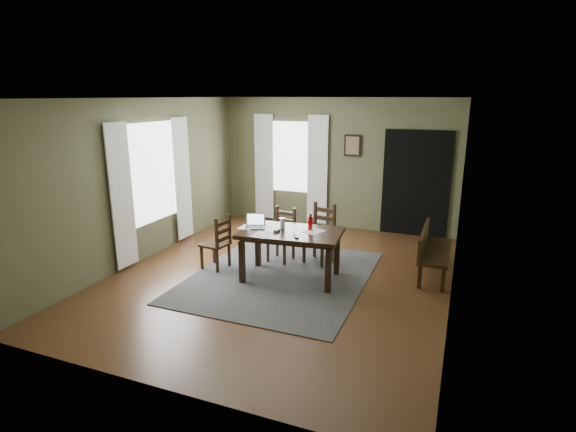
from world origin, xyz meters
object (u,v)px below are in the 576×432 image
at_px(chair_end, 217,243).
at_px(bench, 431,248).
at_px(dining_table, 291,237).
at_px(water_bottle, 310,223).
at_px(laptop, 255,224).
at_px(chair_back_left, 282,235).
at_px(chair_back_right, 320,234).

bearing_deg(chair_end, bench, 114.86).
relative_size(dining_table, water_bottle, 6.38).
height_order(dining_table, water_bottle, water_bottle).
relative_size(dining_table, chair_end, 1.80).
height_order(laptop, water_bottle, water_bottle).
distance_m(chair_end, bench, 3.37).
relative_size(chair_end, chair_back_left, 0.99).
bearing_deg(laptop, chair_back_right, 28.78).
height_order(chair_end, chair_back_right, chair_back_right).
bearing_deg(chair_back_left, laptop, -96.32).
distance_m(dining_table, chair_back_right, 0.92).
relative_size(chair_end, chair_back_right, 0.90).
relative_size(bench, laptop, 3.72).
bearing_deg(chair_back_right, laptop, -119.46).
height_order(chair_back_left, chair_back_right, chair_back_right).
height_order(chair_back_right, bench, chair_back_right).
xyz_separation_m(chair_back_left, chair_back_right, (0.62, 0.18, 0.04)).
bearing_deg(chair_end, dining_table, 100.19).
distance_m(dining_table, laptop, 0.61).
bearing_deg(laptop, water_bottle, -9.48).
height_order(dining_table, chair_back_left, chair_back_left).
bearing_deg(chair_back_left, bench, 12.12).
bearing_deg(chair_end, water_bottle, 105.69).
distance_m(laptop, water_bottle, 0.86).
bearing_deg(bench, chair_back_left, 95.54).
bearing_deg(bench, chair_end, 107.08).
height_order(dining_table, chair_back_right, chair_back_right).
height_order(bench, laptop, laptop).
bearing_deg(chair_back_right, water_bottle, -72.25).
distance_m(chair_end, chair_back_left, 1.11).
bearing_deg(bench, dining_table, 115.38).
xyz_separation_m(laptop, water_bottle, (0.85, 0.15, 0.06)).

